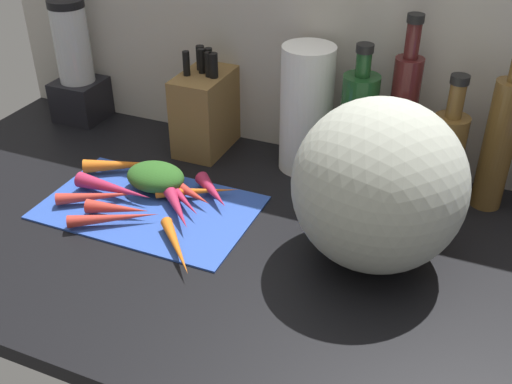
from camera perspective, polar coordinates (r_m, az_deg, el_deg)
The scene contains 23 objects.
ground_plane at distance 115.85cm, azimuth 1.70°, elevation -5.38°, with size 170.00×80.00×3.00cm, color black.
wall_back at distance 134.26cm, azimuth 8.22°, elevation 14.97°, with size 170.00×3.00×60.00cm, color #BCB7AD.
cutting_board at distance 126.16cm, azimuth -9.89°, elevation -1.34°, with size 42.65×26.38×0.80cm, color #2D51B7.
carrot_0 at distance 125.86cm, azimuth -4.02°, elevation 0.04°, with size 2.95×2.95×12.33cm, color #B2264C.
carrot_1 at distance 123.42cm, azimuth -12.75°, elevation -1.51°, with size 2.88×2.88×12.56cm, color red.
carrot_2 at distance 111.92cm, azimuth -7.40°, elevation -5.02°, with size 2.26×2.26×16.31cm, color orange.
carrot_3 at distance 122.24cm, azimuth -7.45°, elevation -1.16°, with size 3.27×3.27×16.67cm, color #B2264C.
carrot_4 at distance 125.10cm, azimuth -6.99°, elevation -0.44°, with size 2.64×2.64×15.03cm, color #B2264C.
carrot_5 at distance 126.90cm, azimuth -5.46°, elevation 0.07°, with size 2.23×2.23×17.04cm, color orange.
carrot_6 at distance 125.96cm, azimuth -6.07°, elevation -0.11°, with size 2.70×2.70×11.32cm, color red.
carrot_7 at distance 121.20cm, azimuth -13.07°, elevation -2.36°, with size 2.49×2.49×17.38cm, color red.
carrot_8 at distance 128.52cm, azimuth -14.32°, elevation -0.37°, with size 2.48×2.48×17.17cm, color red.
carrot_9 at distance 137.85cm, azimuth -12.09°, elevation 2.47°, with size 3.08×3.08×17.83cm, color orange.
carrot_10 at distance 129.59cm, azimuth -13.06°, elevation 0.33°, with size 3.33×3.33×17.53cm, color #B2264C.
carrot_greens_pile at distance 129.98cm, azimuth -9.32°, elevation 1.41°, with size 12.62×9.70×5.34cm, color #2D6023.
winter_squash at distance 105.15cm, azimuth 11.31°, elevation 0.57°, with size 29.60×29.08×30.16cm, color #B2B7A8.
knife_block at distance 143.38cm, azimuth -4.67°, elevation 7.61°, with size 10.26×17.09×24.04cm.
blender_appliance at distance 162.83cm, azimuth -16.35°, elevation 10.87°, with size 11.56×11.56×30.60cm.
paper_towel_roll at distance 133.08cm, azimuth 4.70°, elevation 7.63°, with size 11.32×11.32×27.96cm, color white.
bottle_0 at distance 128.50cm, azimuth 9.38°, elevation 5.81°, with size 7.53×7.53×30.79cm.
bottle_1 at distance 128.80cm, azimuth 13.40°, elevation 6.68°, with size 5.70×5.70×36.64cm.
bottle_2 at distance 127.65cm, azimuth 17.23°, elevation 3.36°, with size 6.94×6.94×27.15cm.
bottle_3 at distance 127.58cm, azimuth 21.64°, elevation 4.29°, with size 6.06×6.06×34.84cm.
Camera 1 is at (32.88, -85.59, 69.31)cm, focal length 43.07 mm.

